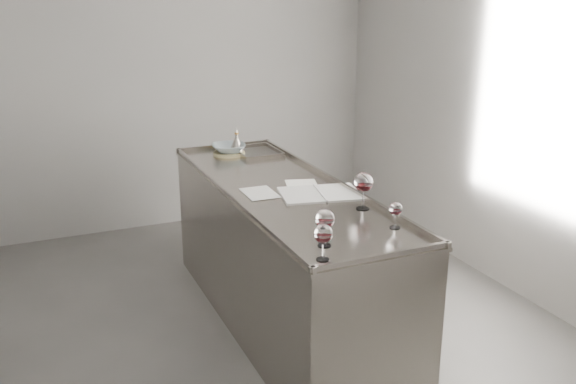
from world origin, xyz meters
name	(u,v)px	position (x,y,z in m)	size (l,w,h in m)	color
room_shell	(220,134)	(0.00, 0.00, 1.40)	(4.54, 5.04, 2.84)	#514F4C
counter	(283,257)	(0.50, 0.30, 0.47)	(0.77, 2.42, 0.97)	gray
wine_glass_left	(323,235)	(0.24, -0.78, 1.07)	(0.09, 0.09, 0.18)	white
wine_glass_middle	(325,220)	(0.32, -0.63, 1.07)	(0.10, 0.10, 0.19)	white
wine_glass_right	(364,183)	(0.77, -0.23, 1.09)	(0.11, 0.11, 0.22)	white
wine_glass_small	(396,210)	(0.78, -0.56, 1.04)	(0.07, 0.07, 0.14)	white
notebook	(320,194)	(0.66, 0.10, 0.95)	(0.54, 0.43, 0.02)	silver
loose_paper_top	(302,186)	(0.64, 0.31, 0.94)	(0.20, 0.28, 0.00)	white
loose_paper_under	(260,193)	(0.33, 0.28, 0.94)	(0.19, 0.27, 0.00)	silver
trivet	(229,153)	(0.47, 1.27, 0.95)	(0.24, 0.24, 0.02)	tan
ceramic_bowl	(229,148)	(0.47, 1.27, 0.99)	(0.25, 0.25, 0.06)	#8C9CA3
wine_funnel	(237,145)	(0.55, 1.31, 1.00)	(0.13, 0.13, 0.19)	#A69C93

